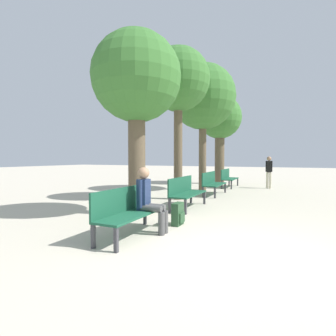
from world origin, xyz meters
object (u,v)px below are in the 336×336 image
object	(u,v)px
bench_row_1	(185,191)
tree_row_2	(203,98)
person_seated	(149,198)
backpack	(178,214)
bench_row_0	(128,209)
tree_row_3	(220,119)
tree_row_1	(178,81)
pedestrian_near	(269,170)
bench_row_3	(228,177)
bench_row_2	(212,182)
tree_row_0	(136,81)

from	to	relation	value
bench_row_1	tree_row_2	bearing A→B (deg)	100.66
person_seated	backpack	distance (m)	0.94
bench_row_0	tree_row_3	distance (m)	11.14
backpack	person_seated	bearing A→B (deg)	-112.75
person_seated	tree_row_1	bearing A→B (deg)	104.62
tree_row_1	pedestrian_near	size ratio (longest dim) A/B	3.46
tree_row_3	pedestrian_near	xyz separation A→B (m)	(2.74, -1.30, -2.78)
bench_row_3	backpack	bearing A→B (deg)	-85.92
tree_row_3	person_seated	size ratio (longest dim) A/B	3.86
bench_row_1	bench_row_3	xyz separation A→B (m)	(0.00, 6.07, 0.00)
bench_row_1	tree_row_1	bearing A→B (deg)	119.89
bench_row_2	bench_row_0	bearing A→B (deg)	-90.00
tree_row_2	tree_row_3	xyz separation A→B (m)	(0.00, 3.27, -0.56)
pedestrian_near	backpack	bearing A→B (deg)	-99.30
bench_row_0	bench_row_1	world-z (taller)	same
person_seated	backpack	world-z (taller)	person_seated
bench_row_0	bench_row_2	bearing A→B (deg)	90.00
bench_row_1	bench_row_2	world-z (taller)	same
person_seated	tree_row_3	bearing A→B (deg)	95.93
tree_row_3	tree_row_0	bearing A→B (deg)	-90.00
bench_row_2	person_seated	bearing A→B (deg)	-87.48
bench_row_2	tree_row_2	distance (m)	4.02
tree_row_2	tree_row_3	world-z (taller)	tree_row_2
bench_row_2	tree_row_0	xyz separation A→B (m)	(-0.82, -4.41, 2.96)
tree_row_2	bench_row_0	bearing A→B (deg)	-83.68
tree_row_1	pedestrian_near	distance (m)	6.51
person_seated	pedestrian_near	world-z (taller)	pedestrian_near
tree_row_0	person_seated	bearing A→B (deg)	-50.57
pedestrian_near	bench_row_3	bearing A→B (deg)	-172.64
bench_row_3	pedestrian_near	size ratio (longest dim) A/B	1.15
tree_row_0	backpack	bearing A→B (deg)	-21.36
bench_row_3	tree_row_3	size ratio (longest dim) A/B	0.36
backpack	bench_row_0	bearing A→B (deg)	-117.12
bench_row_0	tree_row_3	bearing A→B (deg)	94.39
tree_row_0	person_seated	xyz separation A→B (m)	(1.07, -1.30, -2.79)
bench_row_2	backpack	size ratio (longest dim) A/B	3.65
bench_row_1	tree_row_2	size ratio (longest dim) A/B	0.31
tree_row_0	person_seated	size ratio (longest dim) A/B	3.63
tree_row_0	tree_row_3	bearing A→B (deg)	90.00
pedestrian_near	tree_row_2	bearing A→B (deg)	-144.24
bench_row_1	tree_row_1	size ratio (longest dim) A/B	0.33
tree_row_2	tree_row_3	bearing A→B (deg)	90.00
tree_row_2	person_seated	size ratio (longest dim) A/B	4.42
bench_row_3	tree_row_1	bearing A→B (deg)	-99.99
tree_row_0	person_seated	distance (m)	3.26
tree_row_0	tree_row_2	bearing A→B (deg)	90.00
bench_row_0	tree_row_2	world-z (taller)	tree_row_2
tree_row_3	pedestrian_near	size ratio (longest dim) A/B	3.23
bench_row_3	pedestrian_near	bearing A→B (deg)	7.36
bench_row_1	tree_row_3	distance (m)	8.29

